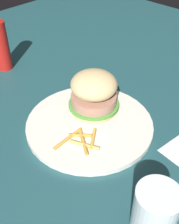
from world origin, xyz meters
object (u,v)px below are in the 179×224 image
Objects in this scene: fries_pile at (82,140)px; ketchup_bottle at (1,46)px; drink_glass at (154,215)px; sandwich at (94,93)px; plate at (90,124)px.

ketchup_bottle is (0.39, -0.07, 0.06)m from fries_pile.
drink_glass reaches higher than fries_pile.
fries_pile is 0.22m from drink_glass.
drink_glass is (-0.27, 0.15, -0.02)m from sandwich.
sandwich is 1.20× the size of drink_glass.
plate is 2.43× the size of sandwich.
drink_glass is 0.69× the size of ketchup_bottle.
plate is 0.07m from sandwich.
fries_pile is 0.40m from ketchup_bottle.
fries_pile is at bearing 120.06° from sandwich.
sandwich reaches higher than fries_pile.
plate is at bearing 177.97° from ketchup_bottle.
sandwich is 0.31m from drink_glass.
sandwich is at bearing -29.31° from drink_glass.
drink_glass reaches higher than plate.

